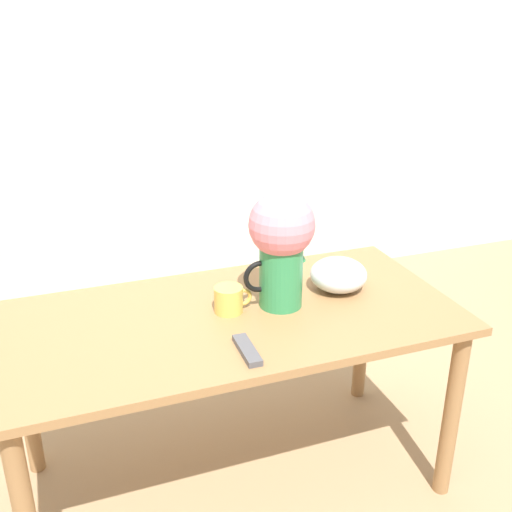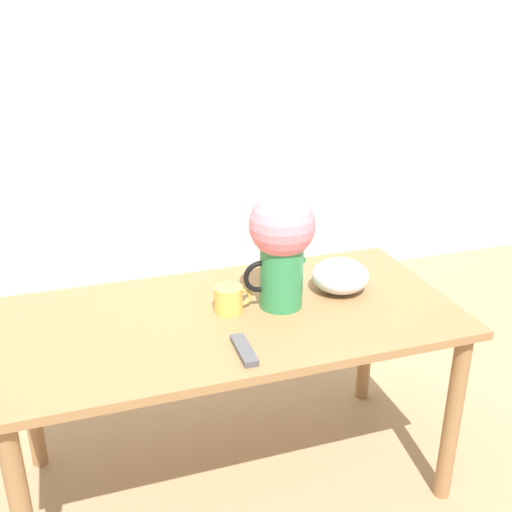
% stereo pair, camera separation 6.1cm
% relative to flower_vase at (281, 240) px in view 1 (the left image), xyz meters
% --- Properties ---
extents(wall_back, '(8.00, 0.05, 2.60)m').
position_rel_flower_vase_xyz_m(wall_back, '(-0.22, 1.70, 0.33)').
color(wall_back, silver).
rests_on(wall_back, ground_plane).
extents(table, '(1.56, 0.76, 0.72)m').
position_rel_flower_vase_xyz_m(table, '(-0.18, -0.01, -0.34)').
color(table, olive).
rests_on(table, ground_plane).
extents(flower_vase, '(0.25, 0.23, 0.41)m').
position_rel_flower_vase_xyz_m(flower_vase, '(0.00, 0.00, 0.00)').
color(flower_vase, '#2D844C').
rests_on(flower_vase, table).
extents(coffee_mug, '(0.13, 0.10, 0.09)m').
position_rel_flower_vase_xyz_m(coffee_mug, '(-0.18, 0.01, -0.20)').
color(coffee_mug, gold).
rests_on(coffee_mug, table).
extents(white_bowl, '(0.21, 0.21, 0.12)m').
position_rel_flower_vase_xyz_m(white_bowl, '(0.25, 0.04, -0.19)').
color(white_bowl, silver).
rests_on(white_bowl, table).
extents(remote_control, '(0.05, 0.17, 0.02)m').
position_rel_flower_vase_xyz_m(remote_control, '(-0.21, -0.26, -0.24)').
color(remote_control, '#4C4C51').
rests_on(remote_control, table).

